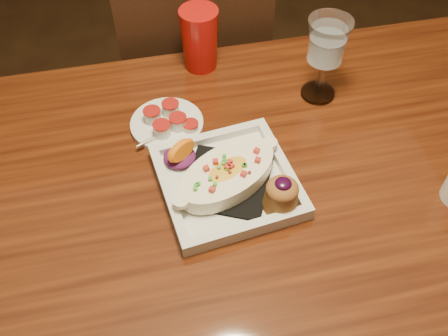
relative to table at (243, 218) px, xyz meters
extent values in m
plane|color=#332211|center=(0.00, 0.00, -0.65)|extent=(7.00, 7.00, 0.00)
cube|color=#60280D|center=(0.00, 0.00, 0.08)|extent=(1.50, 0.90, 0.04)
cylinder|color=black|center=(0.67, 0.37, -0.30)|extent=(0.07, 0.07, 0.71)
cube|color=black|center=(0.00, 0.70, -0.20)|extent=(0.42, 0.42, 0.04)
cylinder|color=black|center=(0.17, 0.87, -0.43)|extent=(0.04, 0.04, 0.45)
cylinder|color=black|center=(-0.17, 0.87, -0.43)|extent=(0.04, 0.04, 0.45)
cylinder|color=black|center=(0.17, 0.53, -0.43)|extent=(0.04, 0.04, 0.45)
cylinder|color=black|center=(-0.17, 0.53, -0.43)|extent=(0.04, 0.04, 0.45)
cube|color=black|center=(0.00, 0.51, 0.05)|extent=(0.40, 0.03, 0.46)
cube|color=silver|center=(-0.03, 0.02, 0.10)|extent=(0.28, 0.28, 0.01)
cube|color=black|center=(-0.03, 0.02, 0.11)|extent=(0.21, 0.21, 0.01)
ellipsoid|color=yellow|center=(-0.03, 0.02, 0.13)|extent=(0.20, 0.17, 0.03)
ellipsoid|color=#58144B|center=(-0.11, 0.09, 0.12)|extent=(0.07, 0.07, 0.02)
cone|color=brown|center=(0.05, -0.06, 0.13)|extent=(0.07, 0.07, 0.05)
ellipsoid|color=brown|center=(0.05, -0.06, 0.16)|extent=(0.06, 0.06, 0.03)
ellipsoid|color=black|center=(0.05, -0.06, 0.17)|extent=(0.03, 0.03, 0.01)
cylinder|color=silver|center=(0.23, 0.23, 0.10)|extent=(0.08, 0.08, 0.01)
cylinder|color=silver|center=(0.23, 0.23, 0.15)|extent=(0.01, 0.01, 0.09)
cone|color=silver|center=(0.23, 0.23, 0.24)|extent=(0.09, 0.09, 0.10)
cylinder|color=silver|center=(-0.12, 0.21, 0.10)|extent=(0.16, 0.16, 0.01)
cylinder|color=silver|center=(-0.15, 0.22, 0.12)|extent=(0.04, 0.04, 0.03)
cylinder|color=#B51A16|center=(-0.15, 0.22, 0.14)|extent=(0.04, 0.04, 0.00)
cylinder|color=silver|center=(-0.11, 0.23, 0.12)|extent=(0.04, 0.04, 0.03)
cylinder|color=#B51A16|center=(-0.11, 0.23, 0.14)|extent=(0.04, 0.04, 0.00)
cylinder|color=silver|center=(-0.10, 0.19, 0.12)|extent=(0.04, 0.04, 0.03)
cylinder|color=#B51A16|center=(-0.10, 0.19, 0.14)|extent=(0.04, 0.04, 0.00)
cylinder|color=silver|center=(-0.13, 0.17, 0.12)|extent=(0.04, 0.04, 0.03)
cylinder|color=#B51A16|center=(-0.13, 0.17, 0.14)|extent=(0.04, 0.04, 0.00)
cylinder|color=silver|center=(-0.07, 0.18, 0.11)|extent=(0.03, 0.03, 0.02)
cylinder|color=#B51A16|center=(-0.07, 0.18, 0.12)|extent=(0.03, 0.03, 0.00)
cone|color=#B9110D|center=(-0.01, 0.39, 0.17)|extent=(0.09, 0.09, 0.15)
camera|label=1|loc=(-0.16, -0.56, 0.87)|focal=40.00mm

